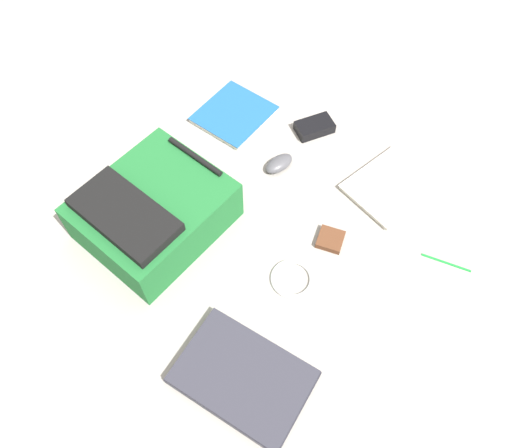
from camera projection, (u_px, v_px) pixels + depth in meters
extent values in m
plane|color=gray|center=(256.00, 229.00, 1.51)|extent=(3.41, 3.41, 0.00)
cube|color=#1E662D|center=(154.00, 212.00, 1.45)|extent=(0.41, 0.46, 0.15)
cube|color=black|center=(125.00, 215.00, 1.34)|extent=(0.33, 0.21, 0.03)
cylinder|color=black|center=(195.00, 156.00, 1.45)|extent=(0.20, 0.06, 0.02)
cube|color=#24242C|center=(243.00, 377.00, 1.26)|extent=(0.39, 0.33, 0.02)
cube|color=#2D2D38|center=(243.00, 376.00, 1.25)|extent=(0.38, 0.32, 0.01)
cube|color=silver|center=(390.00, 187.00, 1.58)|extent=(0.21, 0.26, 0.02)
cube|color=silver|center=(391.00, 185.00, 1.57)|extent=(0.22, 0.27, 0.00)
cube|color=silver|center=(234.00, 115.00, 1.74)|extent=(0.26, 0.28, 0.02)
cube|color=#1E5999|center=(234.00, 113.00, 1.73)|extent=(0.27, 0.29, 0.00)
ellipsoid|color=#4C4C51|center=(279.00, 163.00, 1.62)|extent=(0.06, 0.10, 0.04)
torus|color=silver|center=(292.00, 279.00, 1.41)|extent=(0.12, 0.12, 0.01)
cube|color=black|center=(314.00, 127.00, 1.70)|extent=(0.11, 0.14, 0.03)
cylinder|color=#198C33|center=(446.00, 262.00, 1.44)|extent=(0.13, 0.08, 0.01)
cube|color=#59331E|center=(330.00, 239.00, 1.47)|extent=(0.10, 0.10, 0.02)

